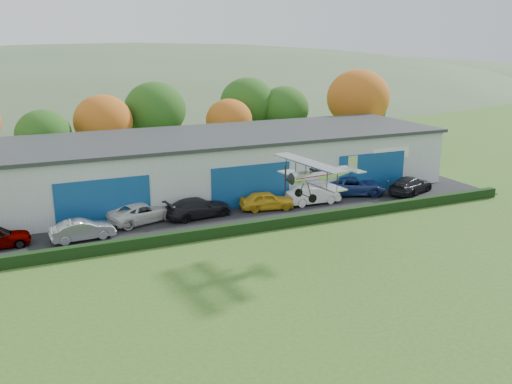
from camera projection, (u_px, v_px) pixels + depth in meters
name	position (u px, v px, depth m)	size (l,w,h in m)	color
ground	(341.00, 350.00, 25.05)	(300.00, 300.00, 0.00)	#385B1C
apron	(233.00, 213.00, 44.73)	(48.00, 9.00, 0.05)	black
hedge	(257.00, 226.00, 40.40)	(46.00, 0.60, 0.80)	black
hangar	(226.00, 162.00, 50.96)	(40.60, 12.60, 5.30)	#B2B7BC
tree_belt	(148.00, 116.00, 59.72)	(75.70, 13.22, 10.12)	#3D2614
distant_hills	(49.00, 140.00, 150.34)	(430.00, 196.00, 56.00)	#4C6642
car_1	(82.00, 230.00, 38.49)	(1.52, 4.35, 1.43)	silver
car_2	(143.00, 212.00, 42.28)	(2.45, 5.31, 1.48)	silver
car_3	(198.00, 208.00, 43.38)	(2.16, 5.32, 1.54)	black
car_4	(267.00, 200.00, 45.34)	(1.79, 4.44, 1.51)	gold
car_5	(313.00, 195.00, 46.94)	(1.61, 4.62, 1.52)	silver
car_6	(353.00, 186.00, 49.68)	(2.72, 5.90, 1.64)	navy
car_7	(411.00, 185.00, 50.10)	(2.13, 5.25, 1.52)	black
biplane	(319.00, 174.00, 35.93)	(5.83, 6.70, 2.49)	silver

